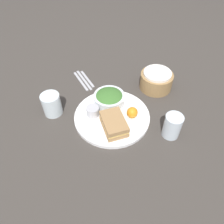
# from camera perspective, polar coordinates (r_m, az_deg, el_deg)

# --- Properties ---
(ground_plane) EXTENTS (4.00, 4.00, 0.00)m
(ground_plane) POSITION_cam_1_polar(r_m,az_deg,el_deg) (0.92, 0.00, -1.51)
(ground_plane) COLOR #3D3833
(plate) EXTENTS (0.32, 0.32, 0.02)m
(plate) POSITION_cam_1_polar(r_m,az_deg,el_deg) (0.92, 0.00, -1.19)
(plate) COLOR white
(plate) RESTS_ON ground_plane
(sandwich) EXTENTS (0.14, 0.11, 0.05)m
(sandwich) POSITION_cam_1_polar(r_m,az_deg,el_deg) (0.85, 0.50, -3.10)
(sandwich) COLOR #A37A4C
(sandwich) RESTS_ON plate
(salad_bowl) EXTENTS (0.13, 0.13, 0.06)m
(salad_bowl) POSITION_cam_1_polar(r_m,az_deg,el_deg) (0.94, -0.73, 3.68)
(salad_bowl) COLOR white
(salad_bowl) RESTS_ON plate
(dressing_cup) EXTENTS (0.05, 0.05, 0.04)m
(dressing_cup) POSITION_cam_1_polar(r_m,az_deg,el_deg) (0.90, -5.02, 0.20)
(dressing_cup) COLOR #B7B7BC
(dressing_cup) RESTS_ON plate
(orange_wedge) EXTENTS (0.05, 0.05, 0.05)m
(orange_wedge) POSITION_cam_1_polar(r_m,az_deg,el_deg) (0.89, 5.30, -0.12)
(orange_wedge) COLOR orange
(orange_wedge) RESTS_ON plate
(drink_glass) EXTENTS (0.07, 0.07, 0.10)m
(drink_glass) POSITION_cam_1_polar(r_m,az_deg,el_deg) (0.86, 15.48, -3.52)
(drink_glass) COLOR silver
(drink_glass) RESTS_ON ground_plane
(bread_basket) EXTENTS (0.15, 0.15, 0.09)m
(bread_basket) POSITION_cam_1_polar(r_m,az_deg,el_deg) (1.06, 11.49, 8.15)
(bread_basket) COLOR #997547
(bread_basket) RESTS_ON ground_plane
(fork) EXTENTS (0.16, 0.01, 0.01)m
(fork) POSITION_cam_1_polar(r_m,az_deg,el_deg) (1.11, -8.17, 8.04)
(fork) COLOR #B2B2B7
(fork) RESTS_ON ground_plane
(knife) EXTENTS (0.17, 0.01, 0.01)m
(knife) POSITION_cam_1_polar(r_m,az_deg,el_deg) (1.11, -7.32, 8.33)
(knife) COLOR #B2B2B7
(knife) RESTS_ON ground_plane
(spoon) EXTENTS (0.15, 0.01, 0.01)m
(spoon) POSITION_cam_1_polar(r_m,az_deg,el_deg) (1.12, -6.47, 8.63)
(spoon) COLOR #B2B2B7
(spoon) RESTS_ON ground_plane
(water_glass) EXTENTS (0.08, 0.08, 0.10)m
(water_glass) POSITION_cam_1_polar(r_m,az_deg,el_deg) (0.94, -15.47, 1.95)
(water_glass) COLOR silver
(water_glass) RESTS_ON ground_plane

